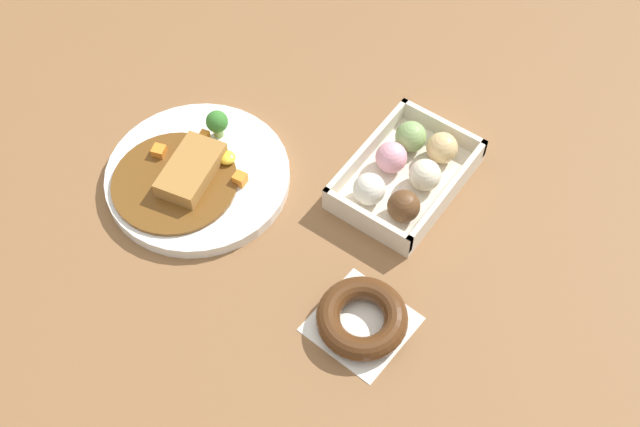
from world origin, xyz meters
TOP-DOWN VIEW (x-y plane):
  - ground_plane at (0.00, 0.00)m, footprint 1.60×1.60m
  - curry_plate at (-0.01, -0.14)m, footprint 0.26×0.26m
  - donut_box at (-0.18, 0.10)m, footprint 0.20×0.14m
  - chocolate_ring_donut at (0.04, 0.17)m, footprint 0.12×0.12m

SIDE VIEW (x-z plane):
  - ground_plane at x=0.00m, z-range 0.00..0.00m
  - curry_plate at x=-0.01m, z-range -0.02..0.05m
  - chocolate_ring_donut at x=0.04m, z-range 0.00..0.03m
  - donut_box at x=-0.18m, z-range 0.00..0.05m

